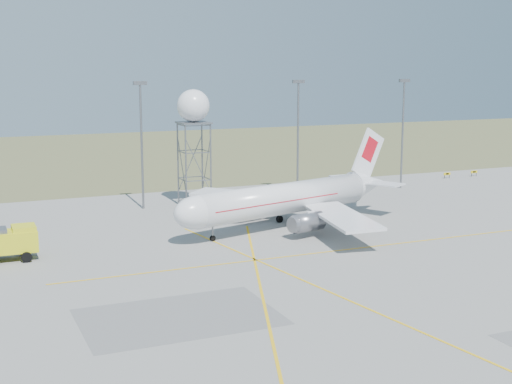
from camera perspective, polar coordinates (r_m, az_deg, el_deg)
name	(u,v)px	position (r m, az deg, el deg)	size (l,w,h in m)	color
ground	(460,340)	(63.76, 15.97, -11.35)	(400.00, 400.00, 0.00)	gray
grass_strip	(109,155)	(190.72, -11.72, 2.96)	(400.00, 120.00, 0.03)	#515D33
mast_b	(141,135)	(115.48, -9.15, 4.56)	(2.20, 0.50, 20.50)	slate
mast_c	(298,128)	(125.37, 3.38, 5.09)	(2.20, 0.50, 20.50)	slate
mast_d	(403,124)	(136.71, 11.67, 5.32)	(2.20, 0.50, 20.50)	slate
taxi_sign_near	(447,174)	(152.05, 15.04, 1.39)	(1.60, 0.17, 1.20)	black
taxi_sign_far	(474,172)	(156.48, 17.05, 1.53)	(1.60, 0.17, 1.20)	black
airliner_main	(286,199)	(101.65, 2.41, -0.58)	(38.92, 36.95, 13.43)	silver
radar_tower	(194,141)	(116.85, -4.99, 4.07)	(5.30, 5.30, 19.17)	slate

